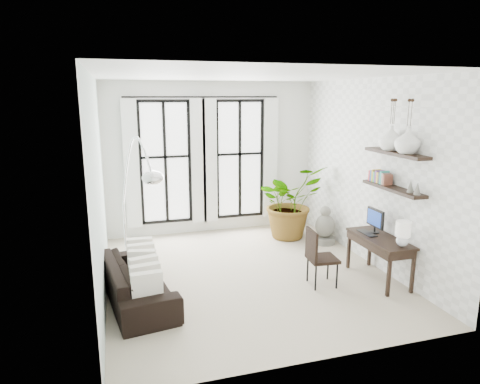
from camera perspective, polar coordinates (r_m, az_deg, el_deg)
name	(u,v)px	position (r m, az deg, el deg)	size (l,w,h in m)	color
floor	(247,274)	(7.25, 0.93, -10.88)	(5.00, 5.00, 0.00)	#B4A68F
ceiling	(248,76)	(6.65, 1.03, 15.27)	(5.00, 5.00, 0.00)	white
wall_left	(98,188)	(6.48, -18.38, 0.45)	(5.00, 5.00, 0.00)	silver
wall_right	(371,173)	(7.74, 17.09, 2.46)	(5.00, 5.00, 0.00)	white
wall_back	(212,158)	(9.16, -3.73, 4.51)	(4.50, 4.50, 0.00)	white
windows	(204,161)	(9.05, -4.86, 4.14)	(3.26, 0.13, 2.65)	white
wall_shelves	(393,174)	(7.01, 19.67, 2.32)	(0.25, 1.30, 0.60)	black
sofa	(137,281)	(6.47, -13.60, -11.44)	(2.01, 0.79, 0.59)	black
throw_pillows	(143,267)	(6.40, -12.79, -9.69)	(0.40, 1.52, 0.40)	white
plant	(289,201)	(8.92, 6.62, -1.27)	(1.37, 1.18, 1.52)	#2D7228
desk	(382,241)	(7.10, 18.41, -6.17)	(0.51, 1.22, 1.11)	black
desk_chair	(318,254)	(6.77, 10.33, -8.12)	(0.47, 0.47, 0.91)	black
arc_lamp	(135,168)	(6.89, -13.81, 3.13)	(0.73, 1.98, 2.31)	silver
buddha	(325,228)	(8.75, 11.24, -4.69)	(0.43, 0.43, 0.77)	slate
vase_a	(408,141)	(6.71, 21.45, 6.39)	(0.37, 0.37, 0.38)	white
vase_b	(391,138)	(7.03, 19.47, 6.80)	(0.37, 0.37, 0.38)	white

